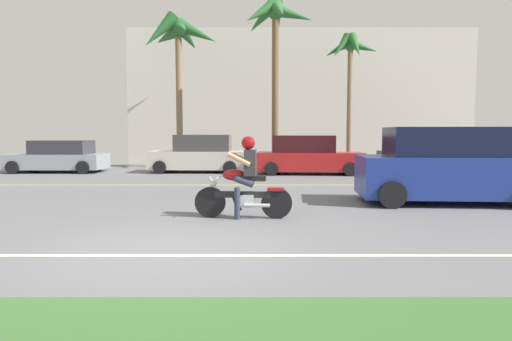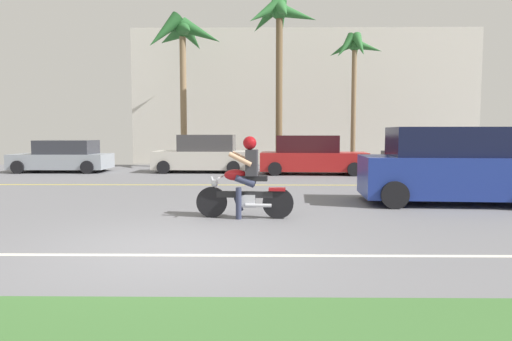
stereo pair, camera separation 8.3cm
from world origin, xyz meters
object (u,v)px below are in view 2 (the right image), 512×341
object	(u,v)px
palm_tree_1	(354,56)
suv_nearby	(453,167)
parked_car_3	(425,155)
parked_car_1	(203,155)
palm_tree_2	(279,26)
palm_tree_0	(183,40)
parked_car_2	(312,156)
motorcyclist	(245,184)
parked_car_0	(63,157)

from	to	relation	value
palm_tree_1	suv_nearby	bearing A→B (deg)	-88.77
parked_car_3	palm_tree_1	xyz separation A→B (m)	(-2.93, 1.86, 4.69)
parked_car_1	palm_tree_2	distance (m)	6.86
parked_car_3	palm_tree_0	bearing A→B (deg)	168.11
parked_car_2	palm_tree_2	bearing A→B (deg)	121.96
palm_tree_2	motorcyclist	bearing A→B (deg)	-95.18
palm_tree_2	palm_tree_0	bearing A→B (deg)	159.80
palm_tree_0	palm_tree_1	distance (m)	8.46
parked_car_0	palm_tree_1	xyz separation A→B (m)	(13.31, 2.38, 4.77)
parked_car_2	palm_tree_2	size ratio (longest dim) A/B	0.57
parked_car_2	palm_tree_1	xyz separation A→B (m)	(2.37, 3.34, 4.68)
suv_nearby	palm_tree_1	bearing A→B (deg)	91.23
parked_car_1	parked_car_2	size ratio (longest dim) A/B	0.93
suv_nearby	palm_tree_0	size ratio (longest dim) A/B	0.60
parked_car_1	palm_tree_1	xyz separation A→B (m)	(7.07, 2.39, 4.67)
parked_car_1	parked_car_3	size ratio (longest dim) A/B	1.12
parked_car_2	parked_car_3	bearing A→B (deg)	15.64
motorcyclist	parked_car_2	size ratio (longest dim) A/B	0.44
parked_car_2	parked_car_3	distance (m)	5.51
parked_car_0	palm_tree_0	distance (m)	8.06
parked_car_1	parked_car_2	xyz separation A→B (m)	(4.69, -0.95, -0.01)
suv_nearby	parked_car_1	world-z (taller)	suv_nearby
parked_car_0	parked_car_3	bearing A→B (deg)	1.86
suv_nearby	parked_car_3	distance (m)	9.83
parked_car_3	parked_car_0	bearing A→B (deg)	-178.14
suv_nearby	parked_car_2	size ratio (longest dim) A/B	1.02
parked_car_2	parked_car_3	world-z (taller)	parked_car_2
suv_nearby	parked_car_0	distance (m)	16.23
parked_car_1	palm_tree_0	world-z (taller)	palm_tree_0
motorcyclist	parked_car_2	bearing A→B (deg)	76.28
motorcyclist	palm_tree_2	bearing A→B (deg)	84.82
parked_car_1	parked_car_2	bearing A→B (deg)	-11.46
parked_car_2	palm_tree_0	distance (m)	9.08
motorcyclist	parked_car_3	xyz separation A→B (m)	(7.74, 11.45, 0.04)
parked_car_0	palm_tree_0	bearing A→B (deg)	30.62
parked_car_2	palm_tree_0	bearing A→B (deg)	147.29
suv_nearby	parked_car_2	distance (m)	8.39
parked_car_2	palm_tree_0	world-z (taller)	palm_tree_0
palm_tree_1	palm_tree_0	bearing A→B (deg)	176.41
parked_car_1	palm_tree_2	xyz separation A→B (m)	(3.35, 1.19, 5.87)
parked_car_0	palm_tree_1	size ratio (longest dim) A/B	0.63
palm_tree_1	parked_car_0	bearing A→B (deg)	-169.85
motorcyclist	palm_tree_0	xyz separation A→B (m)	(-3.59, 13.84, 5.64)
motorcyclist	palm_tree_1	xyz separation A→B (m)	(4.81, 13.31, 4.73)
motorcyclist	parked_car_0	world-z (taller)	motorcyclist
parked_car_0	motorcyclist	bearing A→B (deg)	-52.10
parked_car_3	palm_tree_2	size ratio (longest dim) A/B	0.47
suv_nearby	parked_car_3	size ratio (longest dim) A/B	1.23
suv_nearby	parked_car_2	xyz separation A→B (m)	(-2.62, 7.97, -0.16)
palm_tree_1	palm_tree_2	bearing A→B (deg)	-162.13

